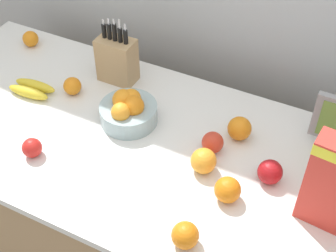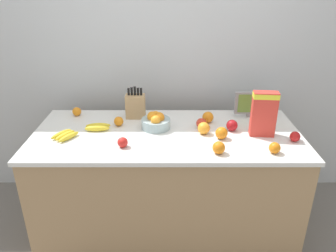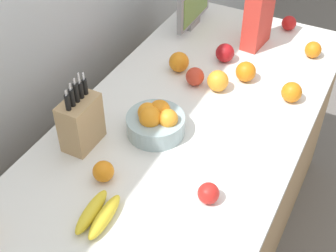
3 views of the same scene
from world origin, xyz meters
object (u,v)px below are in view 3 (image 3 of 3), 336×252
Objects in this scene: orange_mid_right at (103,171)px; cereal_box at (259,10)px; apple_middle at (225,53)px; orange_by_cereal at (218,81)px; orange_back_center at (313,50)px; orange_front_center at (179,62)px; orange_mid_left at (246,72)px; banana_bunch_left at (98,214)px; apple_rightmost at (208,193)px; apple_by_knife_block at (195,77)px; fruit_bowl at (156,121)px; apple_near_bananas at (289,23)px; small_monitor at (194,5)px; knife_block at (81,122)px; orange_near_bowl at (292,92)px.

cereal_box is at bearing -8.77° from orange_mid_right.
apple_middle is 0.22m from orange_by_cereal.
orange_front_center is (-0.37, 0.48, 0.01)m from orange_back_center.
apple_middle is 0.97× the size of orange_mid_left.
banana_bunch_left is 0.35m from apple_rightmost.
orange_mid_left reaches higher than apple_by_knife_block.
apple_rightmost is at bearing -160.07° from orange_by_cereal.
orange_back_center is at bearing -57.85° from apple_middle.
fruit_bowl is 2.91× the size of orange_back_center.
apple_by_knife_block is 0.93× the size of apple_middle.
orange_back_center reaches higher than apple_rightmost.
banana_bunch_left is (-0.43, -0.03, -0.03)m from fruit_bowl.
banana_bunch_left is at bearing 129.21° from apple_rightmost.
orange_by_cereal is (-0.12, 0.08, 0.00)m from orange_mid_left.
apple_middle is at bearing 164.95° from cereal_box.
apple_near_bananas is at bearing -29.68° from orange_front_center.
banana_bunch_left is (-1.21, -0.24, -0.09)m from small_monitor.
knife_block reaches higher than apple_near_bananas.
fruit_bowl is at bearing 159.09° from orange_mid_left.
apple_by_knife_block is (0.34, -0.00, -0.02)m from fruit_bowl.
orange_by_cereal is at bearing 146.24° from orange_mid_left.
orange_near_bowl is 0.82m from orange_mid_right.
orange_mid_left is 0.97× the size of orange_by_cereal.
orange_mid_right is at bearing 174.12° from apple_middle.
apple_near_bananas is 0.57m from orange_near_bowl.
fruit_bowl is 3.03× the size of apple_near_bananas.
cereal_box reaches higher than orange_near_bowl.
orange_near_bowl is (0.08, -0.39, 0.00)m from apple_by_knife_block.
knife_block is 0.90× the size of small_monitor.
orange_near_bowl is at bearing -88.21° from orange_front_center.
orange_front_center is (-0.38, -0.11, -0.07)m from small_monitor.
cereal_box is at bearing 38.09° from orange_near_bowl.
orange_near_bowl is (0.41, -0.39, -0.01)m from fruit_bowl.
apple_middle is (0.22, -0.04, 0.00)m from apple_by_knife_block.
small_monitor reaches higher than apple_rightmost.
cereal_box reaches higher than apple_middle.
apple_rightmost is at bearing -77.96° from orange_mid_right.
apple_middle is 1.16× the size of orange_mid_right.
orange_mid_right is at bearing -125.46° from knife_block.
cereal_box is 3.66× the size of orange_by_cereal.
orange_mid_left is at bearing 76.97° from orange_near_bowl.
orange_front_center reaches higher than orange_back_center.
orange_back_center is (0.77, -0.38, -0.02)m from fruit_bowl.
cereal_box is 4.19× the size of apple_by_knife_block.
orange_back_center is at bearing -41.38° from apple_by_knife_block.
apple_by_knife_block is 0.90× the size of orange_mid_left.
orange_by_cereal reaches higher than orange_mid_right.
banana_bunch_left is at bearing 172.41° from apple_near_bananas.
apple_middle is at bearing -5.88° from orange_mid_right.
orange_back_center is 0.85× the size of orange_front_center.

